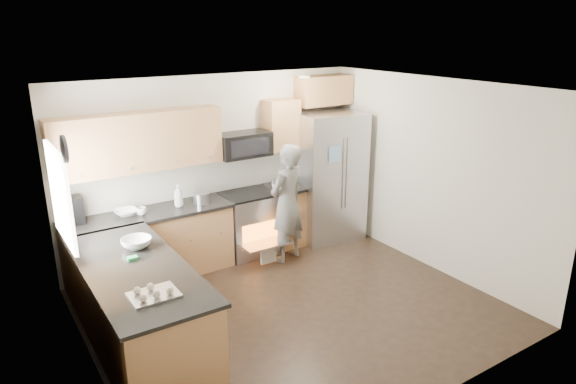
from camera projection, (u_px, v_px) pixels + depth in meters
ground at (293, 308)px, 6.13m from camera, size 4.50×4.50×0.00m
room_shell at (290, 174)px, 5.61m from camera, size 4.54×4.04×2.62m
back_cabinet_run at (186, 201)px, 6.92m from camera, size 4.45×0.64×2.50m
peninsula at (139, 307)px, 5.28m from camera, size 0.96×2.36×1.03m
stove_range at (249, 209)px, 7.45m from camera, size 0.76×0.97×1.79m
refrigerator at (329, 177)px, 7.94m from camera, size 1.06×0.87×1.99m
person at (287, 203)px, 7.19m from camera, size 0.72×0.58×1.70m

